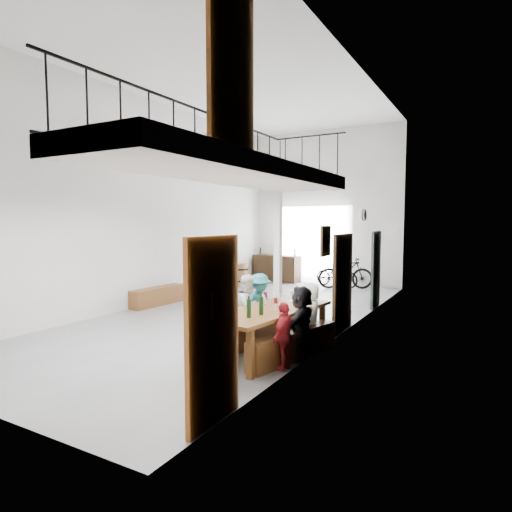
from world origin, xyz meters
The scene contains 24 objects.
floor centered at (0.00, 0.00, 0.00)m, with size 12.00×12.00×0.00m, color slate.
room_walls centered at (0.00, 0.00, 3.55)m, with size 12.00×12.00×12.00m.
gateway_portal centered at (-0.40, 5.94, 1.40)m, with size 2.80×0.08×2.80m, color white.
right_wall_decor centered at (2.70, -1.87, 1.74)m, with size 0.07×8.28×5.07m.
balcony centered at (1.98, -3.13, 2.96)m, with size 1.52×5.62×4.00m.
tasting_table centered at (2.10, -2.41, 0.71)m, with size 1.35×2.62×0.79m.
bench_inner centered at (1.51, -2.44, 0.24)m, with size 0.33×2.05×0.47m, color brown.
bench_wall centered at (2.57, -2.43, 0.24)m, with size 0.27×2.06×0.47m, color brown.
tableware centered at (2.15, -2.28, 0.92)m, with size 0.67×1.76×0.35m.
side_bench centered at (-2.50, -0.05, 0.24)m, with size 0.37×1.71×0.48m, color brown.
oak_barrel centered at (-2.26, 3.89, 0.40)m, with size 0.55×0.55×0.80m.
serving_counter centered at (-1.75, 5.65, 0.49)m, with size 1.84×0.51×0.97m, color #35200F.
counter_bottles centered at (-1.75, 5.69, 1.11)m, with size 1.59×0.23×0.28m.
guest_left_a centered at (1.35, -3.09, 0.65)m, with size 0.63×0.41×1.29m, color white.
guest_left_b centered at (1.43, -2.47, 0.56)m, with size 0.41×0.27×1.13m, color teal.
guest_left_c centered at (1.42, -1.91, 0.63)m, with size 0.62×0.48×1.27m, color white.
guest_left_d centered at (1.43, -1.50, 0.62)m, with size 0.80×0.46×1.24m, color teal.
guest_right_a centered at (2.64, -2.94, 0.52)m, with size 0.61×0.25×1.04m, color maroon.
guest_right_b centered at (2.69, -2.40, 0.61)m, with size 1.13×0.36×1.22m, color black.
guest_right_c centered at (2.59, -1.79, 0.60)m, with size 0.58×0.38×1.19m, color white.
host_standing centered at (2.16, -4.01, 0.84)m, with size 0.61×0.40×1.68m, color #4E5932.
potted_plant centered at (2.45, 0.89, 0.22)m, with size 0.39×0.34×0.44m, color #1D4F1E.
bicycle_near centered at (0.68, 5.41, 0.42)m, with size 0.56×1.62×0.85m, color black.
bicycle_far centered at (1.09, 5.10, 0.54)m, with size 0.51×1.80×1.08m, color black.
Camera 1 is at (5.35, -8.70, 2.25)m, focal length 30.00 mm.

